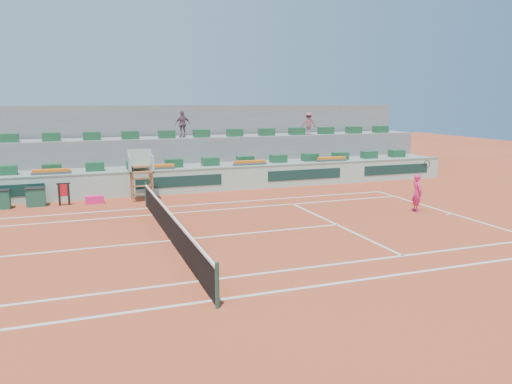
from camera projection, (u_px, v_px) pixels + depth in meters
ground at (171, 241)px, 16.96m from camera, size 90.00×90.00×0.00m
seating_tier_lower at (134, 178)px, 26.74m from camera, size 36.00×4.00×1.20m
seating_tier_upper at (130, 161)px, 28.09m from camera, size 36.00×2.40×2.60m
stadium_back_wall at (127, 143)px, 29.41m from camera, size 36.00×0.40×4.40m
player_bag at (95, 200)px, 23.01m from camera, size 0.82×0.37×0.37m
spectator_mid at (183, 124)px, 28.34m from camera, size 0.94×0.53×1.52m
spectator_right at (309, 123)px, 30.63m from camera, size 1.00×0.73×1.39m
court_lines at (171, 241)px, 16.96m from camera, size 23.89×11.09×0.01m
tennis_net at (170, 226)px, 16.86m from camera, size 0.10×11.97×1.10m
advertising_hoarding at (139, 184)px, 24.71m from camera, size 36.00×0.34×1.26m
umpire_chair at (141, 168)px, 23.61m from camera, size 1.10×0.90×2.40m
seat_row_lower at (135, 165)px, 25.76m from camera, size 32.90×0.60×0.44m
seat_row_upper at (130, 135)px, 27.26m from camera, size 32.90×0.60×0.44m
flower_planters at (106, 170)px, 24.53m from camera, size 26.80×0.36×0.28m
drink_cooler_a at (36, 197)px, 22.46m from camera, size 0.84×0.72×0.84m
drink_cooler_b at (2, 199)px, 21.88m from camera, size 0.68×0.59×0.84m
towel_rack at (64, 192)px, 22.55m from camera, size 0.59×0.10×1.03m
tennis_player at (417, 193)px, 21.25m from camera, size 0.52×0.90×2.28m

